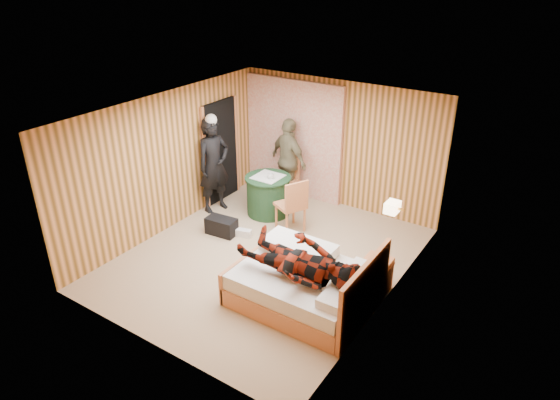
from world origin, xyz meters
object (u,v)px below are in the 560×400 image
Objects in this scene: nightstand at (374,277)px; chair_far at (287,176)px; man_on_bed at (299,253)px; round_table at (268,195)px; man_at_table at (289,160)px; duffel_bag at (222,226)px; bed at (305,284)px; chair_near at (293,202)px; woman_standing at (214,165)px; wall_lamp at (392,207)px.

nightstand is 3.39m from chair_far.
man_on_bed is (2.04, -2.90, 0.40)m from chair_far.
chair_far is (-0.01, 0.70, 0.15)m from round_table.
duffel_bag is at bearing 102.39° from man_at_table.
man_at_table reaches higher than chair_far.
man_at_table is at bearing 90.00° from round_table.
chair_near reaches higher than bed.
bed is at bearing -102.08° from woman_standing.
chair_near is (-1.98, 0.88, 0.32)m from nightstand.
chair_near is (0.79, -0.35, 0.20)m from round_table.
chair_far is 1.69× the size of duffel_bag.
chair_far reaches higher than nightstand.
bed is 1.04× the size of woman_standing.
wall_lamp is at bearing -81.73° from woman_standing.
chair_near is 0.55× the size of woman_standing.
round_table is at bearing -50.97° from woman_standing.
round_table is at bearing -87.76° from chair_near.
woman_standing is (-3.77, 0.48, -0.37)m from wall_lamp.
wall_lamp reaches higher than nightstand.
man_on_bed is at bearing -120.66° from wall_lamp.
chair_near is (0.79, -1.05, 0.06)m from chair_far.
round_table is 0.87m from man_at_table.
round_table is 0.50× the size of man_on_bed.
bed reaches higher than round_table.
chair_far is (-2.77, 1.93, 0.26)m from nightstand.
nightstand is 0.54× the size of chair_near.
man_at_table is (-2.01, 2.72, 0.57)m from bed.
woman_standing is at bearing 69.99° from man_at_table.
chair_near is 1.37m from duffel_bag.
nightstand is at bearing -39.03° from chair_far.
chair_far is at bearing 90.48° from round_table.
bed is at bearing 95.19° from man_on_bed.
nightstand is 1.01× the size of duffel_bag.
duffel_bag is (-3.05, -0.23, -1.14)m from wall_lamp.
duffel_bag is 0.31× the size of man_on_bed.
chair_far is at bearing 145.10° from nightstand.
wall_lamp reaches higher than duffel_bag.
man_at_table is 0.97× the size of man_on_bed.
chair_far reaches higher than round_table.
chair_near is (-1.23, 1.63, 0.30)m from bed.
nightstand is 0.30× the size of woman_standing.
round_table is at bearing 109.81° from man_at_table.
woman_standing is 3.49m from man_on_bed.
woman_standing reaches higher than wall_lamp.
man_on_bed reaches higher than wall_lamp.
woman_standing reaches higher than chair_far.
man_on_bed is (2.03, -2.94, 0.07)m from man_at_table.
wall_lamp is 1.08m from nightstand.
wall_lamp is 0.14× the size of woman_standing.
round_table is 0.47× the size of woman_standing.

